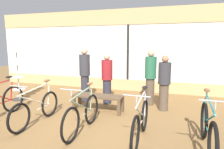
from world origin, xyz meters
TOP-DOWN VIEW (x-y plane):
  - ground_plane at (0.00, 0.00)m, footprint 24.00×24.00m
  - shop_back_wall at (0.00, 3.80)m, footprint 12.00×0.08m
  - bicycle_left at (-1.24, -0.16)m, footprint 0.46×1.72m
  - bicycle_center at (-0.01, -0.22)m, footprint 0.46×1.68m
  - bicycle_right at (1.24, -0.24)m, footprint 0.46×1.71m
  - bicycle_far_right at (2.42, -0.23)m, footprint 0.46×1.78m
  - accessory_rack at (-3.17, 1.36)m, footprint 0.48×0.48m
  - display_bench at (-0.19, 1.10)m, footprint 1.40×0.44m
  - customer_near_rack at (1.54, 1.77)m, footprint 0.35×0.49m
  - customer_by_window at (-0.20, 1.87)m, footprint 0.41×0.41m
  - customer_mid_floor at (-0.98, 1.91)m, footprint 0.47×0.56m
  - customer_near_bench at (1.10, 2.16)m, footprint 0.48×0.48m

SIDE VIEW (x-z plane):
  - ground_plane at x=0.00m, z-range 0.00..0.00m
  - bicycle_left at x=-1.24m, z-range -0.14..0.87m
  - display_bench at x=-0.19m, z-range 0.15..0.61m
  - bicycle_right at x=1.24m, z-range -0.13..0.89m
  - bicycle_center at x=-0.01m, z-range -0.13..0.90m
  - bicycle_far_right at x=2.42m, z-range -0.13..0.92m
  - accessory_rack at x=-3.17m, z-range -0.15..1.55m
  - customer_by_window at x=-0.20m, z-range 0.03..1.61m
  - customer_near_rack at x=1.54m, z-range 0.06..1.61m
  - customer_near_bench at x=1.10m, z-range 0.04..1.74m
  - customer_mid_floor at x=-0.98m, z-range 0.07..1.82m
  - shop_back_wall at x=0.00m, z-range 0.04..3.24m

